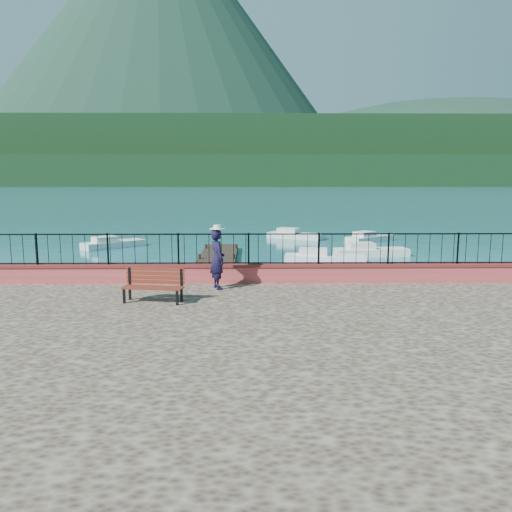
{
  "coord_description": "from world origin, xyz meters",
  "views": [
    {
      "loc": [
        -0.28,
        -11.77,
        4.43
      ],
      "look_at": [
        -0.09,
        2.0,
        2.3
      ],
      "focal_mm": 35.0,
      "sensor_mm": 36.0,
      "label": 1
    }
  ],
  "objects_px": {
    "boat_1": "(325,256)",
    "boat_2": "(371,249)",
    "person": "(217,259)",
    "boat_5": "(370,236)",
    "boat_0": "(165,273)",
    "park_bench": "(153,292)",
    "boat_4": "(296,233)",
    "boat_3": "(114,242)"
  },
  "relations": [
    {
      "from": "boat_0",
      "to": "boat_1",
      "type": "distance_m",
      "value": 9.14
    },
    {
      "from": "park_bench",
      "to": "person",
      "type": "distance_m",
      "value": 2.37
    },
    {
      "from": "boat_0",
      "to": "boat_3",
      "type": "relative_size",
      "value": 0.83
    },
    {
      "from": "park_bench",
      "to": "boat_4",
      "type": "xyz_separation_m",
      "value": [
        6.05,
        24.31,
        -1.07
      ]
    },
    {
      "from": "boat_2",
      "to": "person",
      "type": "bearing_deg",
      "value": -125.14
    },
    {
      "from": "person",
      "to": "boat_1",
      "type": "xyz_separation_m",
      "value": [
        4.98,
        11.62,
        -1.69
      ]
    },
    {
      "from": "park_bench",
      "to": "boat_1",
      "type": "bearing_deg",
      "value": 72.67
    },
    {
      "from": "boat_0",
      "to": "boat_2",
      "type": "height_order",
      "value": "same"
    },
    {
      "from": "park_bench",
      "to": "boat_3",
      "type": "height_order",
      "value": "park_bench"
    },
    {
      "from": "boat_1",
      "to": "boat_4",
      "type": "distance_m",
      "value": 11.06
    },
    {
      "from": "person",
      "to": "boat_5",
      "type": "xyz_separation_m",
      "value": [
        9.56,
        20.66,
        -1.69
      ]
    },
    {
      "from": "boat_0",
      "to": "boat_3",
      "type": "height_order",
      "value": "same"
    },
    {
      "from": "boat_4",
      "to": "boat_5",
      "type": "relative_size",
      "value": 1.05
    },
    {
      "from": "park_bench",
      "to": "boat_0",
      "type": "distance_m",
      "value": 8.41
    },
    {
      "from": "boat_3",
      "to": "boat_5",
      "type": "xyz_separation_m",
      "value": [
        17.47,
        2.84,
        0.0
      ]
    },
    {
      "from": "park_bench",
      "to": "boat_4",
      "type": "relative_size",
      "value": 0.39
    },
    {
      "from": "boat_1",
      "to": "boat_2",
      "type": "xyz_separation_m",
      "value": [
        3.1,
        2.51,
        0.0
      ]
    },
    {
      "from": "park_bench",
      "to": "boat_2",
      "type": "distance_m",
      "value": 18.53
    },
    {
      "from": "boat_4",
      "to": "boat_5",
      "type": "xyz_separation_m",
      "value": [
        5.1,
        -2.02,
        0.0
      ]
    },
    {
      "from": "person",
      "to": "boat_5",
      "type": "relative_size",
      "value": 0.44
    },
    {
      "from": "park_bench",
      "to": "boat_3",
      "type": "bearing_deg",
      "value": 117.02
    },
    {
      "from": "person",
      "to": "boat_2",
      "type": "distance_m",
      "value": 16.36
    },
    {
      "from": "person",
      "to": "boat_0",
      "type": "distance_m",
      "value": 7.35
    },
    {
      "from": "person",
      "to": "boat_1",
      "type": "height_order",
      "value": "person"
    },
    {
      "from": "boat_5",
      "to": "boat_4",
      "type": "bearing_deg",
      "value": 120.27
    },
    {
      "from": "boat_5",
      "to": "person",
      "type": "bearing_deg",
      "value": -152.98
    },
    {
      "from": "boat_0",
      "to": "boat_5",
      "type": "height_order",
      "value": "same"
    },
    {
      "from": "boat_3",
      "to": "boat_5",
      "type": "bearing_deg",
      "value": -33.17
    },
    {
      "from": "park_bench",
      "to": "boat_1",
      "type": "xyz_separation_m",
      "value": [
        6.57,
        13.26,
        -1.07
      ]
    },
    {
      "from": "person",
      "to": "boat_0",
      "type": "xyz_separation_m",
      "value": [
        -2.68,
        6.63,
        -1.69
      ]
    },
    {
      "from": "boat_5",
      "to": "boat_1",
      "type": "bearing_deg",
      "value": -155.03
    },
    {
      "from": "boat_1",
      "to": "boat_2",
      "type": "relative_size",
      "value": 1.0
    },
    {
      "from": "park_bench",
      "to": "boat_0",
      "type": "height_order",
      "value": "park_bench"
    },
    {
      "from": "person",
      "to": "boat_0",
      "type": "height_order",
      "value": "person"
    },
    {
      "from": "person",
      "to": "boat_2",
      "type": "bearing_deg",
      "value": -51.75
    },
    {
      "from": "boat_2",
      "to": "boat_3",
      "type": "height_order",
      "value": "same"
    },
    {
      "from": "boat_0",
      "to": "person",
      "type": "bearing_deg",
      "value": -101.54
    },
    {
      "from": "boat_2",
      "to": "boat_1",
      "type": "bearing_deg",
      "value": -146.41
    },
    {
      "from": "boat_0",
      "to": "boat_2",
      "type": "bearing_deg",
      "value": 1.3
    },
    {
      "from": "boat_1",
      "to": "boat_4",
      "type": "relative_size",
      "value": 0.99
    },
    {
      "from": "boat_0",
      "to": "boat_3",
      "type": "xyz_separation_m",
      "value": [
        -5.23,
        11.19,
        0.0
      ]
    },
    {
      "from": "boat_3",
      "to": "person",
      "type": "bearing_deg",
      "value": -108.45
    }
  ]
}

